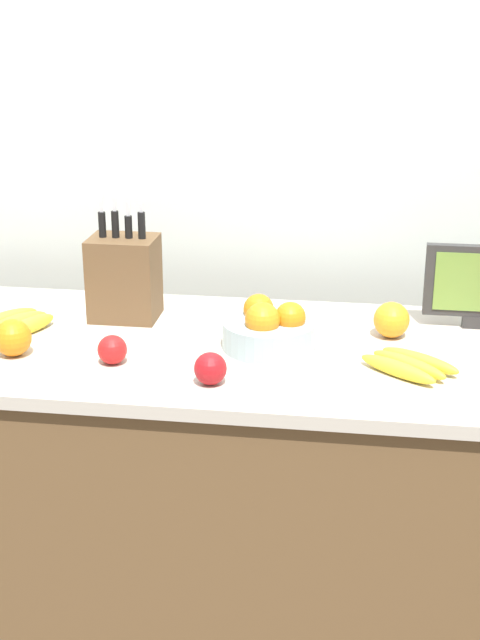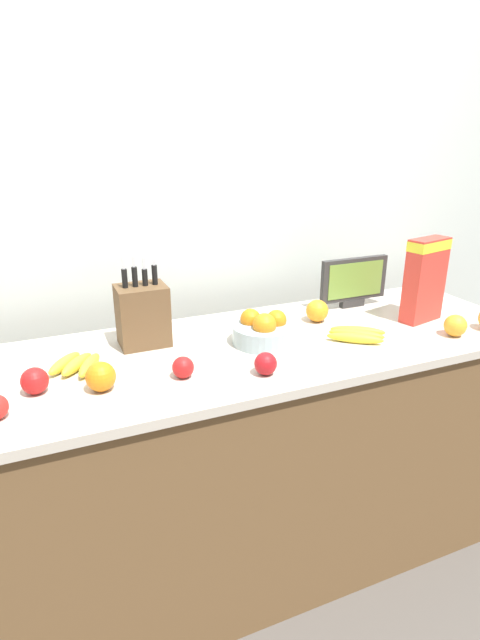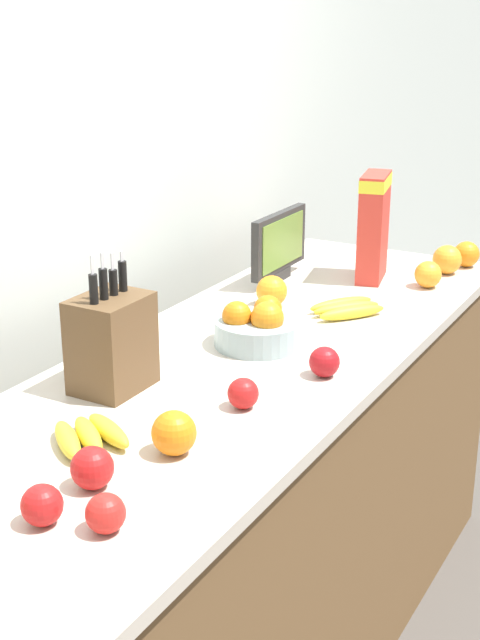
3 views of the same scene
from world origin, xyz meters
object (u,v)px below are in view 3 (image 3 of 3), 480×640
Objects in this scene: orange_by_cereal at (466,254)px; apple_front at (106,513)px; orange_front_center at (174,433)px; orange_near_bowl at (272,291)px; apple_rear at (243,393)px; apple_leftmost at (42,505)px; banana_bunch_left at (88,435)px; knife_block at (112,342)px; fruit_bowl at (258,327)px; banana_bunch_right at (346,308)px; orange_mid_right at (428,274)px; apple_near_bananas at (92,468)px; cereal_box at (374,222)px; orange_front_left at (447,260)px; apple_middle at (324,362)px; small_monitor at (279,244)px.

apple_front is at bearing 177.78° from orange_by_cereal.
orange_near_bowl is at bearing 15.77° from orange_front_center.
apple_rear is 0.23m from orange_front_center.
orange_near_bowl is at bearing 9.23° from apple_leftmost.
orange_front_center is (0.30, -0.05, 0.01)m from apple_leftmost.
apple_leftmost reaches higher than apple_front.
orange_by_cereal is (1.52, -0.27, 0.02)m from banana_bunch_left.
knife_block is 0.41m from fruit_bowl.
apple_leftmost is (-1.16, 0.02, 0.02)m from banana_bunch_right.
orange_mid_right reaches higher than apple_front.
apple_leftmost is at bearing -179.17° from apple_near_bananas.
orange_near_bowl reaches higher than orange_front_center.
orange_front_left is at bearing -60.86° from cereal_box.
apple_middle is at bearing -138.89° from orange_near_bowl.
apple_front is 0.10m from apple_leftmost.
knife_block is 4.46× the size of apple_middle.
apple_front is 0.50m from apple_rear.
apple_near_bananas is at bearing -147.66° from knife_block.
orange_front_left is at bearing -1.95° from orange_mid_right.
knife_block reaches higher than apple_near_bananas.
fruit_bowl reaches higher than apple_front.
orange_near_bowl reaches higher than banana_bunch_left.
apple_middle is at bearing -163.54° from banana_bunch_right.
banana_bunch_left is at bearing 164.14° from cereal_box.
orange_near_bowl is (0.65, -0.04, -0.06)m from knife_block.
orange_mid_right is at bearing -70.34° from small_monitor.
orange_mid_right is at bearing -1.24° from apple_front.
banana_bunch_right is 2.67× the size of orange_front_center.
small_monitor is 0.95× the size of cereal_box.
banana_bunch_left is 0.17m from orange_front_center.
apple_front is at bearing -165.53° from orange_near_bowl.
knife_block is 1.02× the size of small_monitor.
fruit_bowl is 3.30× the size of apple_front.
apple_front is 0.73× the size of orange_front_left.
apple_near_bananas reaches higher than apple_leftmost.
small_monitor reaches higher than apple_leftmost.
cereal_box reaches higher than apple_middle.
orange_front_center reaches higher than banana_bunch_right.
small_monitor is 1.37m from apple_front.
small_monitor reaches higher than orange_by_cereal.
small_monitor is 0.54m from fruit_bowl.
cereal_box is 4.59× the size of apple_middle.
small_monitor reaches higher than banana_bunch_left.
cereal_box is 4.20× the size of apple_near_bananas.
orange_front_center is at bearing -17.59° from apple_near_bananas.
knife_block reaches higher than orange_front_left.
apple_rear is at bearing -31.69° from banana_bunch_left.
knife_block reaches higher than orange_front_center.
orange_front_left is (0.81, -0.21, -0.00)m from fruit_bowl.
knife_block is 0.46m from apple_middle.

